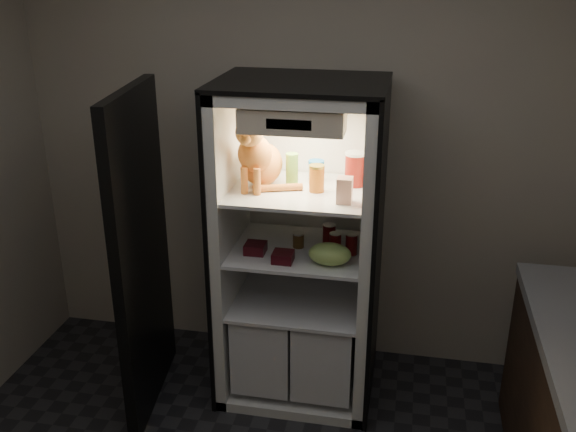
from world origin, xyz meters
name	(u,v)px	position (x,y,z in m)	size (l,w,h in m)	color
room_shell	(230,226)	(0.00, 0.00, 1.62)	(3.60, 3.60, 3.60)	white
refrigerator	(301,267)	(0.00, 1.38, 0.79)	(0.90, 0.72, 1.88)	white
fridge_door	(142,258)	(-0.84, 1.08, 0.91)	(0.17, 0.87, 1.85)	black
tabby_cat	(259,157)	(-0.22, 1.32, 1.46)	(0.37, 0.43, 0.45)	#C24B18
parmesan_shaker	(292,169)	(-0.05, 1.38, 1.38)	(0.07, 0.07, 0.18)	green
mayo_tub	(316,171)	(0.07, 1.46, 1.35)	(0.09, 0.09, 0.12)	white
salsa_jar	(317,178)	(0.10, 1.31, 1.36)	(0.08, 0.08, 0.15)	#9A190E
pepper_jar	(355,169)	(0.29, 1.45, 1.38)	(0.11, 0.11, 0.19)	maroon
cream_carton	(345,190)	(0.26, 1.17, 1.36)	(0.08, 0.08, 0.13)	white
soda_can_a	(329,235)	(0.16, 1.37, 1.01)	(0.07, 0.07, 0.13)	black
soda_can_b	(351,244)	(0.30, 1.30, 1.00)	(0.07, 0.07, 0.12)	black
soda_can_c	(335,243)	(0.21, 1.29, 1.00)	(0.07, 0.07, 0.12)	black
condiment_jar	(298,240)	(-0.01, 1.33, 0.98)	(0.06, 0.06, 0.09)	#4F3416
grape_bag	(330,254)	(0.20, 1.15, 1.00)	(0.23, 0.17, 0.11)	#97C25A
berry_box_left	(255,248)	(-0.22, 1.21, 0.97)	(0.11, 0.11, 0.06)	#4B0C14
berry_box_right	(283,257)	(-0.05, 1.13, 0.97)	(0.11, 0.11, 0.05)	#4B0C14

